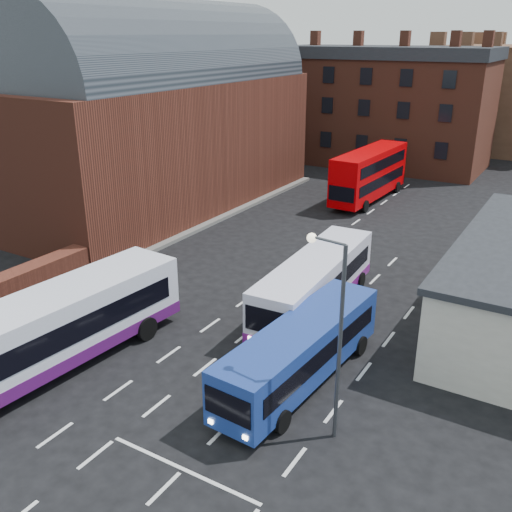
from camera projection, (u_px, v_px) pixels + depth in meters
The scene contains 9 objects.
ground at pixel (132, 381), 23.60m from camera, with size 180.00×180.00×0.00m, color black.
railway_station at pixel (160, 112), 45.01m from camera, with size 12.00×28.00×16.00m.
forecourt_wall at pixel (10, 290), 29.75m from camera, with size 1.20×10.00×1.80m, color #602B1E.
brick_terrace at pixel (380, 112), 61.20m from camera, with size 22.00×10.00×11.00m, color brown.
bus_white_outbound at pixel (52, 326), 23.84m from camera, with size 3.85×12.57×3.38m.
bus_white_inbound at pixel (315, 280), 28.96m from camera, with size 3.08×10.76×2.91m.
bus_blue at pixel (301, 349), 22.96m from camera, with size 2.95×9.80×2.64m.
bus_red_double at pixel (369, 174), 48.31m from camera, with size 3.07×10.88×4.31m.
street_lamp at pixel (334, 323), 18.89m from camera, with size 1.50×0.42×7.40m.
Camera 1 is at (14.75, -14.58, 13.42)m, focal length 40.00 mm.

